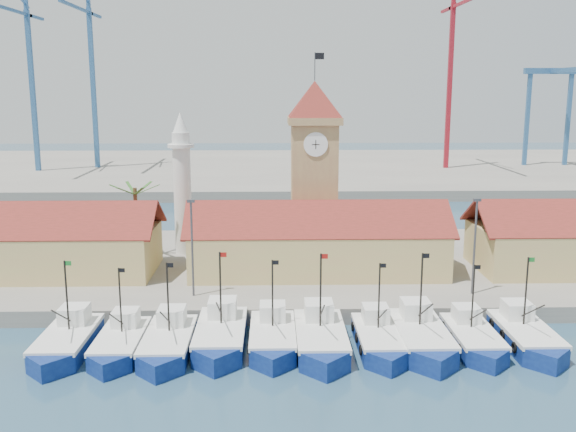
{
  "coord_description": "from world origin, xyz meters",
  "views": [
    {
      "loc": [
        -4.61,
        -45.02,
        20.33
      ],
      "look_at": [
        -3.09,
        18.0,
        7.8
      ],
      "focal_mm": 40.0,
      "sensor_mm": 36.0,
      "label": 1
    }
  ],
  "objects_px": {
    "boat_5": "(321,341)",
    "boat_0": "(66,344)",
    "clock_tower": "(314,165)",
    "minaret": "(182,183)"
  },
  "relations": [
    {
      "from": "clock_tower",
      "to": "minaret",
      "type": "xyz_separation_m",
      "value": [
        -15.0,
        2.0,
        -2.23
      ]
    },
    {
      "from": "boat_0",
      "to": "clock_tower",
      "type": "xyz_separation_m",
      "value": [
        20.82,
        23.49,
        11.17
      ]
    },
    {
      "from": "clock_tower",
      "to": "boat_5",
      "type": "bearing_deg",
      "value": -92.11
    },
    {
      "from": "clock_tower",
      "to": "minaret",
      "type": "bearing_deg",
      "value": 172.39
    },
    {
      "from": "minaret",
      "to": "boat_5",
      "type": "bearing_deg",
      "value": -61.04
    },
    {
      "from": "boat_0",
      "to": "clock_tower",
      "type": "height_order",
      "value": "clock_tower"
    },
    {
      "from": "boat_0",
      "to": "boat_5",
      "type": "height_order",
      "value": "boat_5"
    },
    {
      "from": "boat_5",
      "to": "boat_0",
      "type": "bearing_deg",
      "value": 179.88
    },
    {
      "from": "boat_5",
      "to": "clock_tower",
      "type": "distance_m",
      "value": 26.04
    },
    {
      "from": "minaret",
      "to": "boat_0",
      "type": "bearing_deg",
      "value": -102.85
    }
  ]
}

